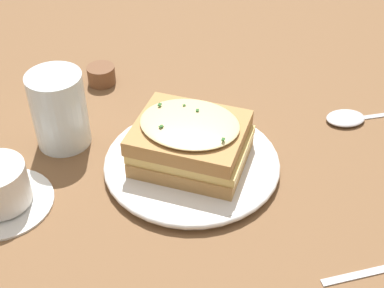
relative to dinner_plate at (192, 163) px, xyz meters
name	(u,v)px	position (x,y,z in m)	size (l,w,h in m)	color
ground_plane	(197,172)	(0.00, -0.01, -0.01)	(2.40, 2.40, 0.00)	brown
dinner_plate	(192,163)	(0.00, 0.00, 0.00)	(0.24, 0.24, 0.01)	white
sandwich	(190,142)	(0.00, 0.00, 0.04)	(0.18, 0.19, 0.07)	#B2844C
water_glass	(59,110)	(-0.10, 0.16, 0.05)	(0.08, 0.08, 0.11)	silver
spoon	(351,118)	(0.25, -0.08, 0.00)	(0.16, 0.11, 0.01)	silver
condiment_pot	(101,75)	(0.03, 0.26, 0.01)	(0.05, 0.05, 0.03)	brown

